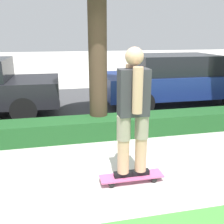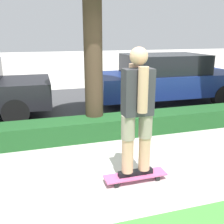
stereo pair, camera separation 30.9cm
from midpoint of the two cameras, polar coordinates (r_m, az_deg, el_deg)
name	(u,v)px [view 2 (the right image)]	position (r m, az deg, el deg)	size (l,w,h in m)	color
ground_plane	(119,175)	(4.06, -0.76, -13.60)	(60.00, 60.00, 0.00)	beige
street_asphalt	(75,105)	(7.91, -9.11, 1.43)	(15.56, 5.00, 0.01)	#474749
hedge_row	(95,128)	(5.39, -5.43, -3.44)	(15.56, 0.60, 0.40)	#1E5123
skateboard	(135,176)	(3.89, 2.80, -13.74)	(0.91, 0.24, 0.10)	#DB5B93
skater_person	(137,111)	(3.50, 3.02, 0.23)	(0.51, 0.46, 1.80)	black
parked_car_middle	(166,78)	(8.06, 10.58, 7.24)	(4.41, 1.91, 1.48)	navy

